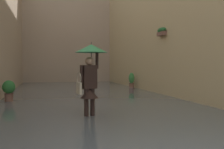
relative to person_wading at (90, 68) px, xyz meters
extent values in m
plane|color=slate|center=(-0.65, -5.17, -1.42)|extent=(60.00, 60.00, 0.00)
cube|color=#515B60|center=(-0.65, -5.17, -1.37)|extent=(7.91, 26.41, 0.11)
cube|color=brown|center=(-4.10, -4.47, 1.54)|extent=(0.20, 0.70, 0.18)
ellipsoid|color=#23602D|center=(-4.10, -4.47, 1.70)|extent=(0.28, 0.76, 0.24)
cube|color=tan|center=(-0.65, -16.28, 4.49)|extent=(10.71, 1.80, 11.83)
cube|color=#2D2319|center=(0.11, 0.03, -1.37)|extent=(0.16, 0.26, 0.10)
cylinder|color=black|center=(0.11, 0.03, -0.95)|extent=(0.15, 0.15, 0.75)
cube|color=#2D2319|center=(-0.06, -0.02, -1.37)|extent=(0.16, 0.26, 0.10)
cylinder|color=black|center=(-0.06, -0.02, -0.95)|extent=(0.15, 0.15, 0.75)
cube|color=black|center=(0.02, 0.01, -0.25)|extent=(0.42, 0.31, 0.64)
cone|color=black|center=(0.02, 0.01, -0.69)|extent=(0.61, 0.61, 0.28)
sphere|color=tan|center=(0.02, 0.01, 0.18)|extent=(0.23, 0.23, 0.23)
cylinder|color=black|center=(-0.20, -0.05, 0.19)|extent=(0.10, 0.10, 0.44)
cylinder|color=black|center=(0.25, 0.06, -0.17)|extent=(0.10, 0.10, 0.48)
cylinder|color=black|center=(-0.04, -0.01, 0.30)|extent=(0.02, 0.02, 0.46)
cone|color=#338C4C|center=(-0.04, -0.01, 0.52)|extent=(0.89, 0.89, 0.22)
cylinder|color=black|center=(-0.04, -0.01, 0.66)|extent=(0.01, 0.01, 0.08)
cube|color=beige|center=(0.32, 0.10, -0.55)|extent=(0.13, 0.29, 0.32)
torus|color=beige|center=(0.32, 0.10, -0.27)|extent=(0.09, 0.30, 0.30)
cylinder|color=brown|center=(2.55, -3.76, -1.23)|extent=(0.31, 0.31, 0.39)
torus|color=brown|center=(2.55, -3.76, -1.03)|extent=(0.35, 0.35, 0.04)
ellipsoid|color=#2D7033|center=(2.55, -3.76, -0.77)|extent=(0.48, 0.48, 0.51)
cylinder|color=brown|center=(-3.89, -8.32, -1.22)|extent=(0.29, 0.29, 0.40)
torus|color=brown|center=(-3.89, -8.32, -1.03)|extent=(0.33, 0.33, 0.04)
ellipsoid|color=#387F3D|center=(-3.89, -8.32, -0.71)|extent=(0.34, 0.34, 0.64)
camera|label=1|loc=(1.20, 7.35, 0.06)|focal=43.81mm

